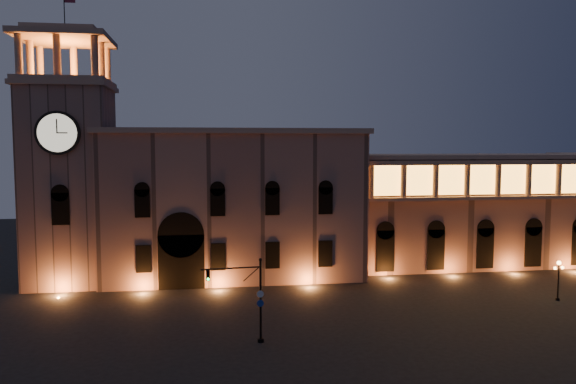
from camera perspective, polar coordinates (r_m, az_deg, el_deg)
name	(u,v)px	position (r m, az deg, el deg)	size (l,w,h in m)	color
ground	(271,335)	(48.22, -1.74, -14.28)	(160.00, 160.00, 0.00)	black
government_building	(233,203)	(67.63, -5.62, -1.13)	(30.80, 12.80, 17.60)	#8A655A
clock_tower	(70,174)	(68.08, -21.30, 1.75)	(9.80, 9.80, 32.40)	#8A655A
colonnade_wing	(490,208)	(78.97, 19.86, -1.58)	(40.60, 11.50, 14.50)	#855F55
traffic_light	(250,299)	(45.40, -3.86, -10.78)	(4.97, 0.80, 6.82)	black
street_lamp_near	(558,277)	(63.61, 25.77, -7.77)	(1.40, 0.48, 4.08)	black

